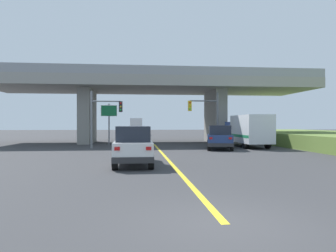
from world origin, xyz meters
TOP-DOWN VIEW (x-y plane):
  - ground at (0.00, 29.39)m, footprint 160.00×160.00m
  - overpass_bridge at (0.00, 29.39)m, footprint 35.86×9.94m
  - lane_divider_stripe at (0.00, 13.22)m, footprint 0.20×26.45m
  - suv_lead at (-2.03, 9.89)m, footprint 1.94×4.78m
  - suv_crossing at (5.12, 19.25)m, footprint 2.96×4.83m
  - box_truck at (8.47, 21.51)m, footprint 2.33×7.13m
  - traffic_signal_nearside at (4.84, 22.58)m, footprint 2.93×0.36m
  - traffic_signal_farside at (-4.87, 21.76)m, footprint 2.83×0.36m
  - highway_sign at (-4.67, 26.06)m, footprint 1.65×0.17m
  - semi_truck_distant at (-1.88, 55.97)m, footprint 2.33×6.86m

SIDE VIEW (x-z plane):
  - ground at x=0.00m, z-range 0.00..0.00m
  - lane_divider_stripe at x=0.00m, z-range 0.00..0.01m
  - suv_crossing at x=5.12m, z-range 0.00..2.02m
  - suv_lead at x=-2.03m, z-range 0.00..2.02m
  - box_truck at x=8.47m, z-range 0.09..3.03m
  - semi_truck_distant at x=-1.88m, z-range 0.06..3.31m
  - traffic_signal_farside at x=-4.87m, z-range 0.57..5.64m
  - highway_sign at x=-4.67m, z-range 0.99..5.23m
  - traffic_signal_nearside at x=4.84m, z-range 0.62..5.78m
  - overpass_bridge at x=0.00m, z-range 1.92..9.90m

